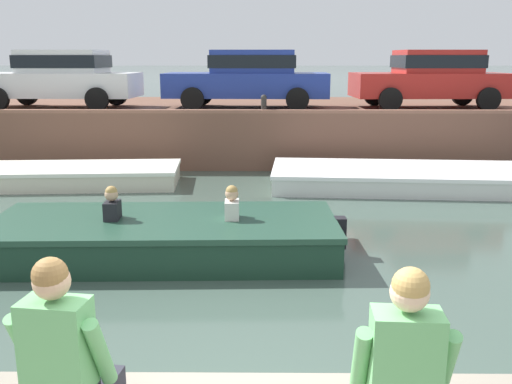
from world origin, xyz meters
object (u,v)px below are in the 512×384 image
Objects in this scene: car_centre_red at (432,76)px; mooring_bollard_mid at (264,103)px; person_seated_right at (403,370)px; boat_moored_central_white at (418,178)px; boat_moored_west_cream at (73,176)px; car_left_inner_blue at (249,76)px; car_leftmost_white at (61,76)px; motorboat_passing at (148,237)px; person_seated_left at (62,356)px.

car_centre_red reaches higher than mooring_bollard_mid.
person_seated_right is at bearing -106.60° from car_centre_red.
mooring_bollard_mid reaches higher than boat_moored_central_white.
car_left_inner_blue reaches higher than boat_moored_west_cream.
car_leftmost_white reaches higher than mooring_bollard_mid.
car_left_inner_blue is (1.29, 7.92, 2.02)m from motorboat_passing.
car_leftmost_white reaches higher than motorboat_passing.
mooring_bollard_mid is (-4.55, -1.34, -0.61)m from car_centre_red.
mooring_bollard_mid is at bearing 23.97° from boat_moored_west_cream.
person_seated_left is (-1.17, -11.53, -0.50)m from mooring_bollard_mid.
person_seated_right is (2.36, -5.07, 0.91)m from motorboat_passing.
car_left_inner_blue is at bearing 137.61° from boat_moored_central_white.
car_left_inner_blue is at bearing 94.69° from person_seated_right.
boat_moored_central_white is 7.29× the size of person_seated_left.
person_seated_left and person_seated_right have the same top height.
car_centre_red is (6.24, 7.93, 2.02)m from motorboat_passing.
person_seated_right is (-3.88, -13.00, -1.11)m from car_centre_red.
boat_moored_west_cream is 9.64m from car_centre_red.
boat_moored_central_white is at bearing -1.47° from boat_moored_west_cream.
mooring_bollard_mid reaches higher than person_seated_left.
person_seated_right reaches higher than boat_moored_west_cream.
mooring_bollard_mid reaches higher than boat_moored_west_cream.
boat_moored_west_cream is 10.99m from person_seated_right.
person_seated_left is at bearing -72.05° from boat_moored_west_cream.
boat_moored_west_cream is at bearing 119.06° from motorboat_passing.
car_left_inner_blue is 4.60× the size of person_seated_right.
car_leftmost_white is at bearing 180.00° from car_left_inner_blue.
person_seated_left is at bearing -71.36° from car_leftmost_white.
boat_moored_central_white is 7.29× the size of person_seated_right.
car_left_inner_blue is (3.90, 3.24, 2.09)m from boat_moored_west_cream.
car_leftmost_white is at bearing 158.85° from boat_moored_central_white.
mooring_bollard_mid is 11.69m from person_seated_right.
person_seated_right reaches higher than boat_moored_central_white.
boat_moored_central_white is (7.66, -0.20, 0.00)m from boat_moored_west_cream.
car_left_inner_blue is at bearing 86.54° from person_seated_left.
car_centre_red is at bearing 51.81° from motorboat_passing.
car_leftmost_white is 9.66× the size of mooring_bollard_mid.
boat_moored_central_white is at bearing -21.15° from car_leftmost_white.
car_centre_red reaches higher than boat_moored_central_white.
mooring_bollard_mid is at bearing 75.67° from motorboat_passing.
person_seated_left is at bearing -113.96° from car_centre_red.
person_seated_right is (1.07, -13.00, -1.11)m from car_left_inner_blue.
boat_moored_west_cream is 5.48m from car_left_inner_blue.
motorboat_passing is 6.22× the size of person_seated_right.
car_leftmost_white reaches higher than boat_moored_west_cream.
car_leftmost_white is at bearing 108.64° from person_seated_left.
mooring_bollard_mid is 0.46× the size of person_seated_left.
mooring_bollard_mid is (4.29, 1.91, 1.48)m from boat_moored_west_cream.
person_seated_right is at bearing -65.05° from motorboat_passing.
person_seated_left reaches higher than boat_moored_west_cream.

